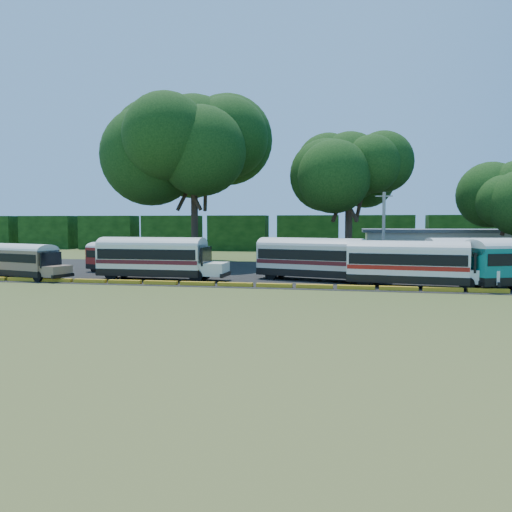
% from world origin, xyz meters
% --- Properties ---
extents(ground, '(160.00, 160.00, 0.00)m').
position_xyz_m(ground, '(0.00, 0.00, 0.00)').
color(ground, '#334E1A').
rests_on(ground, ground).
extents(asphalt_strip, '(64.00, 24.00, 0.02)m').
position_xyz_m(asphalt_strip, '(1.00, 12.00, 0.01)').
color(asphalt_strip, black).
rests_on(asphalt_strip, ground).
extents(curb, '(53.70, 0.45, 0.30)m').
position_xyz_m(curb, '(-0.00, 1.00, 0.15)').
color(curb, yellow).
rests_on(curb, ground).
extents(terminal_building, '(19.00, 9.00, 4.00)m').
position_xyz_m(terminal_building, '(18.00, 30.00, 2.03)').
color(terminal_building, silver).
rests_on(terminal_building, ground).
extents(treeline_backdrop, '(130.00, 4.00, 6.00)m').
position_xyz_m(treeline_backdrop, '(0.00, 48.00, 3.00)').
color(treeline_backdrop, black).
rests_on(treeline_backdrop, ground).
extents(bus_beige, '(9.50, 4.73, 3.04)m').
position_xyz_m(bus_beige, '(-20.98, 2.63, 1.74)').
color(bus_beige, black).
rests_on(bus_beige, ground).
extents(bus_red, '(9.06, 5.20, 2.92)m').
position_xyz_m(bus_red, '(-14.43, 8.54, 1.67)').
color(bus_red, black).
rests_on(bus_red, ground).
extents(bus_cream_west, '(11.07, 2.96, 3.62)m').
position_xyz_m(bus_cream_west, '(-9.14, 3.90, 2.05)').
color(bus_cream_west, black).
rests_on(bus_cream_west, ground).
extents(bus_cream_east, '(11.17, 5.39, 3.57)m').
position_xyz_m(bus_cream_east, '(4.00, 6.16, 2.02)').
color(bus_cream_east, black).
rests_on(bus_cream_east, ground).
extents(bus_white_red, '(10.88, 3.96, 3.49)m').
position_xyz_m(bus_white_red, '(11.48, 3.10, 1.98)').
color(bus_white_red, black).
rests_on(bus_white_red, ground).
extents(bus_white_blue, '(11.28, 4.64, 3.61)m').
position_xyz_m(bus_white_blue, '(17.99, 7.69, 2.04)').
color(bus_white_blue, black).
rests_on(bus_white_blue, ground).
extents(tree_west, '(15.46, 15.46, 19.42)m').
position_xyz_m(tree_west, '(-10.79, 19.95, 13.73)').
color(tree_west, '#3E291F').
rests_on(tree_west, ground).
extents(tree_center, '(10.48, 10.48, 14.85)m').
position_xyz_m(tree_center, '(6.82, 20.99, 10.95)').
color(tree_center, '#3E291F').
rests_on(tree_center, ground).
extents(utility_pole, '(1.60, 0.30, 7.73)m').
position_xyz_m(utility_pole, '(10.14, 13.32, 3.98)').
color(utility_pole, gray).
rests_on(utility_pole, ground).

